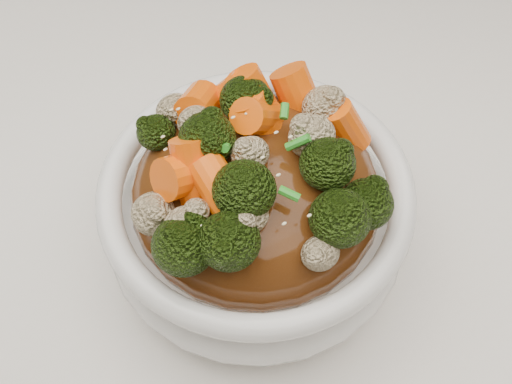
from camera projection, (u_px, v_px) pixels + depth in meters
tablecloth at (248, 254)px, 0.54m from camera, size 1.20×0.80×0.04m
bowl at (256, 217)px, 0.49m from camera, size 0.22×0.22×0.08m
sauce_base at (256, 194)px, 0.46m from camera, size 0.18×0.18×0.09m
carrots at (256, 138)px, 0.41m from camera, size 0.18×0.18×0.05m
broccoli at (256, 139)px, 0.41m from camera, size 0.18×0.18×0.04m
cauliflower at (256, 141)px, 0.42m from camera, size 0.18×0.18×0.03m
scallions at (256, 137)px, 0.41m from camera, size 0.13×0.13×0.02m
sesame_seeds at (256, 137)px, 0.41m from camera, size 0.16×0.16×0.01m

